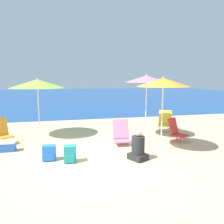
{
  "coord_description": "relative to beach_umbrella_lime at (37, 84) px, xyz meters",
  "views": [
    {
      "loc": [
        -1.17,
        -5.29,
        2.07
      ],
      "look_at": [
        0.53,
        1.73,
        1.0
      ],
      "focal_mm": 35.0,
      "sensor_mm": 36.0,
      "label": 1
    }
  ],
  "objects": [
    {
      "name": "beach_umbrella_orange",
      "position": [
        3.6,
        -2.52,
        0.06
      ],
      "size": [
        1.51,
        1.51,
        2.16
      ],
      "color": "white",
      "rests_on": "ground"
    },
    {
      "name": "ground_plane",
      "position": [
        1.91,
        -2.92,
        -1.93
      ],
      "size": [
        60.0,
        60.0,
        0.0
      ],
      "primitive_type": "plane",
      "color": "#C6B284"
    },
    {
      "name": "beach_umbrella_pink",
      "position": [
        3.72,
        -1.03,
        0.17
      ],
      "size": [
        1.51,
        1.51,
        2.26
      ],
      "color": "white",
      "rests_on": "ground"
    },
    {
      "name": "beach_chair_yellow",
      "position": [
        4.88,
        -0.27,
        -1.51
      ],
      "size": [
        0.75,
        0.78,
        0.83
      ],
      "rotation": [
        0.0,
        0.0,
        -0.5
      ],
      "color": "silver",
      "rests_on": "ground"
    },
    {
      "name": "cooler_box",
      "position": [
        -0.77,
        -1.52,
        -1.77
      ],
      "size": [
        0.43,
        0.28,
        0.31
      ],
      "color": "#2859B2",
      "rests_on": "ground"
    },
    {
      "name": "sea_water",
      "position": [
        1.91,
        23.09,
        -1.93
      ],
      "size": [
        60.0,
        40.0,
        0.01
      ],
      "color": "#19478C",
      "rests_on": "ground"
    },
    {
      "name": "beach_chair_pink",
      "position": [
        2.64,
        -1.63,
        -1.57
      ],
      "size": [
        0.56,
        0.61,
        0.8
      ],
      "rotation": [
        0.0,
        0.0,
        -0.08
      ],
      "color": "silver",
      "rests_on": "ground"
    },
    {
      "name": "backpack_teal",
      "position": [
        0.95,
        -2.83,
        -1.71
      ],
      "size": [
        0.3,
        0.27,
        0.44
      ],
      "color": "teal",
      "rests_on": "ground"
    },
    {
      "name": "backpack_blue",
      "position": [
        0.44,
        -2.56,
        -1.73
      ],
      "size": [
        0.34,
        0.27,
        0.4
      ],
      "color": "blue",
      "rests_on": "ground"
    },
    {
      "name": "person_seated_near",
      "position": [
        2.69,
        -3.05,
        -1.61
      ],
      "size": [
        0.54,
        0.57,
        0.8
      ],
      "rotation": [
        0.0,
        0.0,
        0.47
      ],
      "color": "#262628",
      "rests_on": "ground"
    },
    {
      "name": "beach_chair_red",
      "position": [
        4.56,
        -1.7,
        -1.56
      ],
      "size": [
        0.73,
        0.76,
        0.78
      ],
      "rotation": [
        0.0,
        0.0,
        0.57
      ],
      "color": "silver",
      "rests_on": "ground"
    },
    {
      "name": "beach_umbrella_lime",
      "position": [
        0.0,
        0.0,
        0.0
      ],
      "size": [
        1.92,
        1.92,
        2.12
      ],
      "color": "white",
      "rests_on": "ground"
    },
    {
      "name": "beach_chair_orange",
      "position": [
        -1.07,
        -0.72,
        -1.5
      ],
      "size": [
        0.63,
        0.64,
        0.86
      ],
      "rotation": [
        0.0,
        0.0,
        0.7
      ],
      "color": "silver",
      "rests_on": "ground"
    }
  ]
}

